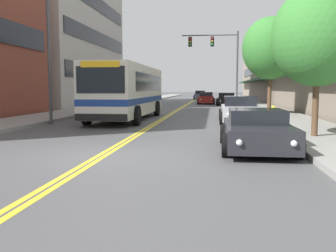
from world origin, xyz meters
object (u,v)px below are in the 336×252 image
(car_silver_parked_right_mid, at_px, (240,110))
(street_tree_right_near, at_px, (318,36))
(car_dark_grey_parked_left_mid, at_px, (129,102))
(car_charcoal_parked_right_foreground, at_px, (257,131))
(street_tree_right_mid, at_px, (271,48))
(street_lamp_left_near, at_px, (53,20))
(traffic_signal_mast, at_px, (219,54))
(fire_hydrant, at_px, (273,114))
(city_bus, at_px, (128,90))
(car_black_parked_right_far, at_px, (226,99))
(car_slate_blue_moving_lead, at_px, (200,95))
(car_champagne_parked_left_near, at_px, (148,99))
(car_red_moving_second, at_px, (206,98))

(car_silver_parked_right_mid, height_order, street_tree_right_near, street_tree_right_near)
(car_dark_grey_parked_left_mid, relative_size, street_tree_right_near, 0.89)
(car_silver_parked_right_mid, bearing_deg, car_charcoal_parked_right_foreground, -90.46)
(street_tree_right_mid, bearing_deg, street_lamp_left_near, -149.87)
(car_charcoal_parked_right_foreground, height_order, traffic_signal_mast, traffic_signal_mast)
(car_charcoal_parked_right_foreground, relative_size, street_lamp_left_near, 0.48)
(traffic_signal_mast, height_order, street_lamp_left_near, street_lamp_left_near)
(car_dark_grey_parked_left_mid, bearing_deg, fire_hydrant, -52.96)
(street_lamp_left_near, bearing_deg, city_bus, 49.52)
(car_black_parked_right_far, xyz_separation_m, car_slate_blue_moving_lead, (-3.60, 19.63, 0.05))
(traffic_signal_mast, bearing_deg, fire_hydrant, -82.16)
(car_charcoal_parked_right_foreground, bearing_deg, city_bus, 121.35)
(city_bus, relative_size, car_black_parked_right_far, 2.22)
(city_bus, bearing_deg, fire_hydrant, -20.89)
(traffic_signal_mast, height_order, fire_hydrant, traffic_signal_mast)
(traffic_signal_mast, relative_size, street_lamp_left_near, 0.80)
(car_champagne_parked_left_near, distance_m, fire_hydrant, 25.24)
(car_red_moving_second, height_order, street_tree_right_mid, street_tree_right_mid)
(car_red_moving_second, bearing_deg, car_dark_grey_parked_left_mid, -119.48)
(car_silver_parked_right_mid, height_order, traffic_signal_mast, traffic_signal_mast)
(city_bus, relative_size, street_tree_right_mid, 1.73)
(street_tree_right_near, bearing_deg, car_black_parked_right_far, 94.56)
(car_slate_blue_moving_lead, distance_m, street_lamp_left_near, 43.63)
(fire_hydrant, bearing_deg, street_tree_right_mid, 83.77)
(car_silver_parked_right_mid, xyz_separation_m, car_red_moving_second, (-2.30, 23.95, -0.02))
(car_red_moving_second, bearing_deg, car_silver_parked_right_mid, -84.52)
(traffic_signal_mast, xyz_separation_m, street_lamp_left_near, (-8.53, -18.43, 0.14))
(city_bus, relative_size, car_red_moving_second, 2.42)
(car_dark_grey_parked_left_mid, distance_m, car_black_parked_right_far, 12.66)
(car_red_moving_second, xyz_separation_m, fire_hydrant, (3.83, -25.36, -0.07))
(street_tree_right_near, bearing_deg, street_tree_right_mid, 89.82)
(car_charcoal_parked_right_foreground, xyz_separation_m, car_silver_parked_right_mid, (0.07, 8.83, 0.08))
(car_silver_parked_right_mid, height_order, car_slate_blue_moving_lead, car_slate_blue_moving_lead)
(car_champagne_parked_left_near, relative_size, car_dark_grey_parked_left_mid, 0.96)
(car_champagne_parked_left_near, bearing_deg, fire_hydrant, -65.75)
(city_bus, bearing_deg, car_slate_blue_moving_lead, 85.94)
(car_slate_blue_moving_lead, xyz_separation_m, traffic_signal_mast, (2.71, -24.56, 4.46))
(street_lamp_left_near, bearing_deg, traffic_signal_mast, 65.16)
(city_bus, relative_size, car_silver_parked_right_mid, 2.50)
(car_dark_grey_parked_left_mid, height_order, car_silver_parked_right_mid, car_silver_parked_right_mid)
(street_lamp_left_near, xyz_separation_m, fire_hydrant, (11.00, 0.49, -4.68))
(city_bus, height_order, car_charcoal_parked_right_foreground, city_bus)
(car_slate_blue_moving_lead, relative_size, car_red_moving_second, 1.03)
(city_bus, height_order, car_red_moving_second, city_bus)
(car_silver_parked_right_mid, distance_m, street_tree_right_mid, 6.54)
(city_bus, height_order, car_champagne_parked_left_near, city_bus)
(car_silver_parked_right_mid, relative_size, street_lamp_left_near, 0.48)
(car_champagne_parked_left_near, bearing_deg, car_silver_parked_right_mid, -67.77)
(city_bus, height_order, street_tree_right_mid, street_tree_right_mid)
(car_dark_grey_parked_left_mid, distance_m, street_lamp_left_near, 15.00)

